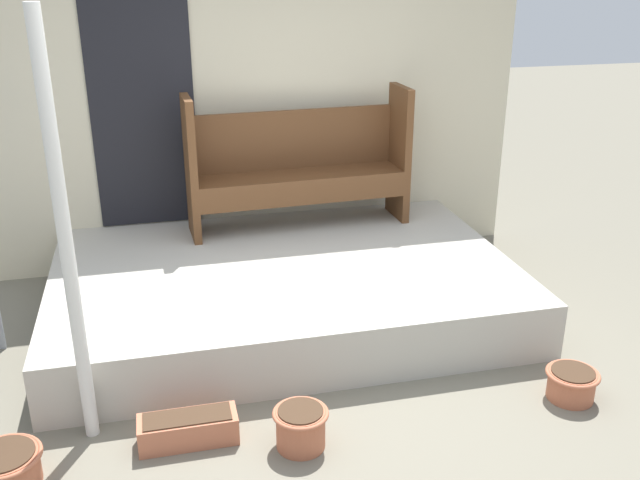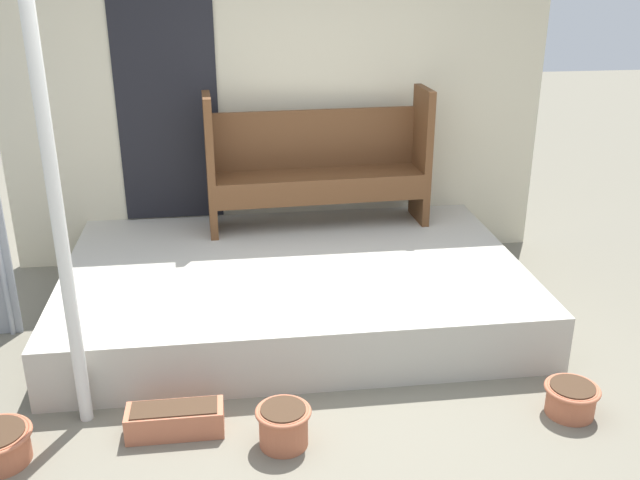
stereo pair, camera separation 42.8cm
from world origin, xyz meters
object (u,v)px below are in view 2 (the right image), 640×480
Objects in this scene: support_post at (60,233)px; bench at (318,160)px; planter_box_rect at (175,420)px; flower_pot_middle at (284,425)px; flower_pot_right at (571,398)px.

bench is at bearing 50.74° from support_post.
support_post reaches higher than bench.
bench is at bearing 63.42° from planter_box_rect.
support_post is 1.28× the size of bench.
support_post is 4.28× the size of planter_box_rect.
planter_box_rect is (-0.59, 0.18, -0.04)m from flower_pot_middle.
bench is at bearing 78.19° from flower_pot_middle.
bench is 5.87× the size of flower_pot_middle.
planter_box_rect is at bearing 177.07° from flower_pot_right.
flower_pot_middle is (1.10, -0.38, -1.01)m from support_post.
flower_pot_middle is at bearing -104.34° from bench.
support_post is at bearing 161.10° from flower_pot_middle.
flower_pot_middle is at bearing -18.90° from support_post.
planter_box_rect is (0.51, -0.20, -1.06)m from support_post.
bench reaches higher than flower_pot_middle.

